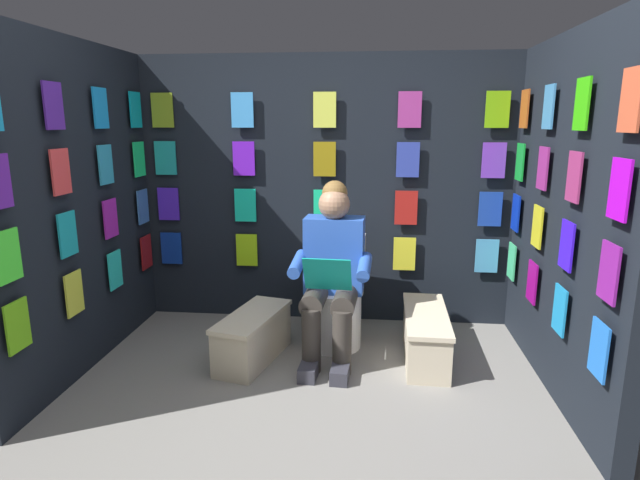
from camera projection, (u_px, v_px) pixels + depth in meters
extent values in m
plane|color=gray|center=(288.00, 465.00, 2.44)|extent=(30.00, 30.00, 0.00)
cube|color=black|center=(326.00, 191.00, 4.09)|extent=(2.98, 0.10, 2.07)
cube|color=navy|center=(171.00, 248.00, 4.23)|extent=(0.17, 0.01, 0.26)
cube|color=#ABE913|center=(247.00, 250.00, 4.17)|extent=(0.17, 0.01, 0.26)
cube|color=#BB582C|center=(324.00, 252.00, 4.11)|extent=(0.17, 0.01, 0.26)
cube|color=yellow|center=(404.00, 254.00, 4.05)|extent=(0.17, 0.01, 0.26)
cube|color=#499CD3|center=(487.00, 256.00, 3.99)|extent=(0.17, 0.01, 0.26)
cube|color=#4720C7|center=(169.00, 204.00, 4.15)|extent=(0.17, 0.01, 0.26)
cube|color=#12DEB0|center=(245.00, 205.00, 4.09)|extent=(0.17, 0.01, 0.26)
cube|color=#18DC8D|center=(324.00, 206.00, 4.03)|extent=(0.17, 0.01, 0.26)
cube|color=#B31D18|center=(406.00, 208.00, 3.97)|extent=(0.17, 0.01, 0.26)
cube|color=#1B3FA5|center=(490.00, 209.00, 3.91)|extent=(0.17, 0.01, 0.26)
cube|color=teal|center=(166.00, 158.00, 4.07)|extent=(0.17, 0.01, 0.26)
cube|color=#6E1AD7|center=(244.00, 159.00, 4.01)|extent=(0.17, 0.01, 0.26)
cube|color=olive|center=(325.00, 159.00, 3.95)|extent=(0.17, 0.01, 0.26)
cube|color=#3041AA|center=(408.00, 160.00, 3.89)|extent=(0.17, 0.01, 0.26)
cube|color=purple|center=(494.00, 160.00, 3.83)|extent=(0.17, 0.01, 0.26)
cube|color=olive|center=(162.00, 110.00, 3.99)|extent=(0.17, 0.01, 0.26)
cube|color=#409FEF|center=(242.00, 110.00, 3.93)|extent=(0.17, 0.01, 0.26)
cube|color=#DFEA4E|center=(325.00, 110.00, 3.87)|extent=(0.17, 0.01, 0.26)
cube|color=#A6338A|center=(410.00, 110.00, 3.81)|extent=(0.17, 0.01, 0.26)
cube|color=#6FB810|center=(498.00, 109.00, 3.75)|extent=(0.17, 0.01, 0.26)
cube|color=black|center=(568.00, 217.00, 2.98)|extent=(0.10, 1.89, 2.07)
cube|color=#40C17B|center=(512.00, 261.00, 3.83)|extent=(0.01, 0.17, 0.26)
cube|color=#8C0A75|center=(532.00, 282.00, 3.34)|extent=(0.01, 0.17, 0.26)
cube|color=#1B8BCF|center=(560.00, 310.00, 2.84)|extent=(0.01, 0.17, 0.26)
cube|color=blue|center=(599.00, 350.00, 2.35)|extent=(0.01, 0.17, 0.26)
cube|color=#0A26A9|center=(516.00, 213.00, 3.75)|extent=(0.01, 0.17, 0.26)
cube|color=gold|center=(537.00, 227.00, 3.26)|extent=(0.01, 0.17, 0.26)
cube|color=#3615F1|center=(567.00, 245.00, 2.76)|extent=(0.01, 0.17, 0.26)
cube|color=#821B8E|center=(609.00, 272.00, 2.27)|extent=(0.01, 0.17, 0.26)
cube|color=#13962D|center=(520.00, 162.00, 3.67)|extent=(0.01, 0.17, 0.26)
cube|color=#92277A|center=(543.00, 168.00, 3.18)|extent=(0.01, 0.17, 0.26)
cube|color=#9B2D67|center=(574.00, 177.00, 2.68)|extent=(0.01, 0.17, 0.26)
cube|color=#B20CD5|center=(620.00, 189.00, 2.19)|extent=(0.01, 0.17, 0.26)
cube|color=#AE4F1C|center=(525.00, 109.00, 3.59)|extent=(0.01, 0.17, 0.26)
cube|color=#3C81BA|center=(549.00, 107.00, 3.10)|extent=(0.01, 0.17, 0.26)
cube|color=#32BE0E|center=(582.00, 104.00, 2.60)|extent=(0.01, 0.17, 0.26)
cube|color=#D15433|center=(631.00, 100.00, 2.10)|extent=(0.01, 0.17, 0.26)
cube|color=black|center=(76.00, 209.00, 3.27)|extent=(0.10, 1.89, 2.07)
cube|color=#67BE19|center=(18.00, 326.00, 2.62)|extent=(0.01, 0.17, 0.26)
cube|color=#DDE43F|center=(74.00, 293.00, 3.12)|extent=(0.01, 0.17, 0.26)
cube|color=#28DDCD|center=(115.00, 270.00, 3.61)|extent=(0.01, 0.17, 0.26)
cube|color=maroon|center=(146.00, 252.00, 4.11)|extent=(0.01, 0.17, 0.26)
cube|color=#42ED33|center=(8.00, 256.00, 2.54)|extent=(0.01, 0.17, 0.26)
cube|color=#19A5B3|center=(68.00, 234.00, 3.04)|extent=(0.01, 0.17, 0.26)
cube|color=purple|center=(111.00, 218.00, 3.53)|extent=(0.01, 0.17, 0.26)
cube|color=#386BB2|center=(143.00, 207.00, 4.03)|extent=(0.01, 0.17, 0.26)
cube|color=#E43F40|center=(61.00, 172.00, 2.96)|extent=(0.01, 0.17, 0.26)
cube|color=#2D9DC3|center=(106.00, 165.00, 3.45)|extent=(0.01, 0.17, 0.26)
cube|color=#1AE16E|center=(139.00, 159.00, 3.95)|extent=(0.01, 0.17, 0.26)
cube|color=#4C2092|center=(53.00, 106.00, 2.87)|extent=(0.01, 0.17, 0.26)
cube|color=#188DDC|center=(100.00, 108.00, 3.37)|extent=(0.01, 0.17, 0.26)
cube|color=#0AA2B8|center=(135.00, 110.00, 3.86)|extent=(0.01, 0.17, 0.26)
cylinder|color=white|center=(334.00, 319.00, 3.69)|extent=(0.38, 0.38, 0.40)
cylinder|color=white|center=(334.00, 291.00, 3.65)|extent=(0.41, 0.41, 0.02)
cube|color=white|center=(339.00, 259.00, 3.86)|extent=(0.39, 0.20, 0.36)
cylinder|color=white|center=(338.00, 262.00, 3.77)|extent=(0.39, 0.09, 0.39)
cube|color=blue|center=(334.00, 255.00, 3.56)|extent=(0.41, 0.24, 0.52)
sphere|color=tan|center=(334.00, 204.00, 3.45)|extent=(0.21, 0.21, 0.21)
sphere|color=olive|center=(335.00, 193.00, 3.46)|extent=(0.17, 0.17, 0.17)
cylinder|color=#38332D|center=(345.00, 299.00, 3.40)|extent=(0.17, 0.41, 0.15)
cylinder|color=#38332D|center=(315.00, 297.00, 3.43)|extent=(0.17, 0.41, 0.15)
cylinder|color=#38332D|center=(342.00, 342.00, 3.28)|extent=(0.12, 0.12, 0.42)
cylinder|color=#38332D|center=(311.00, 340.00, 3.31)|extent=(0.12, 0.12, 0.42)
cube|color=#33333D|center=(341.00, 371.00, 3.26)|extent=(0.12, 0.27, 0.09)
cube|color=#33333D|center=(309.00, 369.00, 3.29)|extent=(0.12, 0.27, 0.09)
cylinder|color=blue|center=(365.00, 267.00, 3.36)|extent=(0.10, 0.31, 0.13)
cylinder|color=blue|center=(298.00, 264.00, 3.42)|extent=(0.10, 0.31, 0.13)
cube|color=#10A595|center=(327.00, 275.00, 3.24)|extent=(0.31, 0.15, 0.23)
cube|color=beige|center=(425.00, 338.00, 3.51)|extent=(0.29, 0.80, 0.29)
cube|color=beige|center=(426.00, 315.00, 3.48)|extent=(0.30, 0.83, 0.03)
cube|color=beige|center=(253.00, 339.00, 3.48)|extent=(0.42, 0.72, 0.30)
cube|color=beige|center=(252.00, 316.00, 3.45)|extent=(0.44, 0.75, 0.03)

